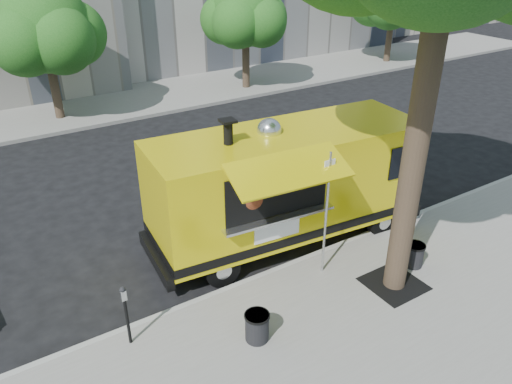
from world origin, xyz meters
The scene contains 12 objects.
ground centered at (0.00, 0.00, 0.00)m, with size 120.00×120.00×0.00m, color black.
sidewalk centered at (0.00, -4.00, 0.07)m, with size 60.00×6.00×0.15m, color gray.
curb centered at (0.00, -0.93, 0.07)m, with size 60.00×0.14×0.16m, color #999993.
far_sidewalk centered at (0.00, 13.50, 0.07)m, with size 60.00×5.00×0.15m, color gray.
tree_well centered at (2.60, -2.80, 0.15)m, with size 1.20×1.20×0.02m, color black.
far_tree_b centered at (-1.00, 12.70, 3.83)m, with size 3.60×3.60×5.50m.
far_tree_c centered at (8.00, 12.40, 3.72)m, with size 3.24×3.24×5.21m.
sign_post centered at (1.55, -1.55, 1.85)m, with size 0.28×0.06×3.00m.
parking_meter centered at (-3.00, -1.35, 0.98)m, with size 0.11×0.11×1.33m.
food_truck centered at (1.73, 0.17, 1.65)m, with size 7.27×3.60×3.51m.
trash_bin_left centered at (-0.89, -2.57, 0.47)m, with size 0.50×0.50×0.60m.
trash_bin_right centered at (3.50, -2.53, 0.46)m, with size 0.48×0.48×0.57m.
Camera 1 is at (-4.78, -8.66, 7.21)m, focal length 35.00 mm.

